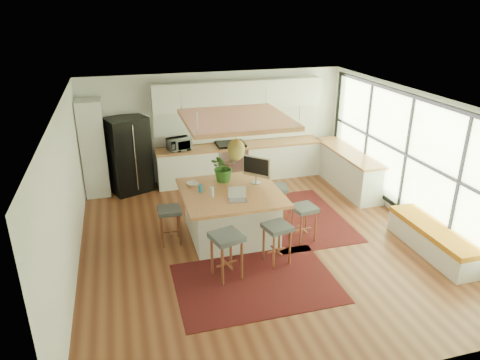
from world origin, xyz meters
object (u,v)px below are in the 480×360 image
object	(u,v)px
island_plant	(224,170)
monitor	(256,171)
fridge	(129,154)
stool_right_front	(303,223)
stool_near_right	(277,244)
stool_right_back	(276,202)
microwave	(179,143)
laptop	(238,195)
stool_left_side	(170,225)
stool_near_left	(227,258)
island	(231,213)

from	to	relation	value
island_plant	monitor	bearing A→B (deg)	-25.61
fridge	stool_right_front	distance (m)	4.55
stool_right_front	monitor	world-z (taller)	monitor
stool_near_right	island_plant	xyz separation A→B (m)	(-0.52, 1.71, 0.81)
stool_near_right	stool_right_front	xyz separation A→B (m)	(0.75, 0.59, 0.00)
monitor	stool_right_back	bearing A→B (deg)	66.73
monitor	microwave	distance (m)	2.74
laptop	monitor	distance (m)	0.92
stool_near_right	stool_left_side	bearing A→B (deg)	145.20
stool_near_right	fridge	bearing A→B (deg)	120.41
stool_left_side	microwave	xyz separation A→B (m)	(0.60, 2.73, 0.75)
stool_near_left	stool_right_back	size ratio (longest dim) A/B	1.11
stool_left_side	laptop	xyz separation A→B (m)	(1.19, -0.46, 0.70)
stool_near_left	microwave	bearing A→B (deg)	92.10
stool_right_back	microwave	world-z (taller)	microwave
island	stool_left_side	size ratio (longest dim) A/B	2.60
stool_right_front	microwave	size ratio (longest dim) A/B	1.33
island	stool_right_back	size ratio (longest dim) A/B	2.58
stool_right_back	stool_left_side	world-z (taller)	stool_right_back
island	stool_near_right	bearing A→B (deg)	-65.87
island	monitor	xyz separation A→B (m)	(0.59, 0.26, 0.72)
stool_right_back	monitor	bearing A→B (deg)	-158.41
laptop	stool_near_right	bearing A→B (deg)	-46.06
stool_near_left	laptop	bearing A→B (deg)	64.55
monitor	microwave	bearing A→B (deg)	160.19
stool_near_left	stool_near_right	size ratio (longest dim) A/B	1.09
stool_near_left	monitor	world-z (taller)	monitor
stool_right_front	microwave	bearing A→B (deg)	119.11
island	stool_near_right	xyz separation A→B (m)	(0.52, -1.17, -0.11)
stool_near_right	stool_left_side	size ratio (longest dim) A/B	1.02
island	stool_near_right	world-z (taller)	island
fridge	stool_right_front	size ratio (longest dim) A/B	2.53
fridge	island	xyz separation A→B (m)	(1.78, -2.75, -0.46)
stool_right_back	stool_left_side	xyz separation A→B (m)	(-2.28, -0.45, 0.00)
fridge	stool_near_left	xyz separation A→B (m)	(1.35, -4.12, -0.57)
stool_right_back	stool_near_left	bearing A→B (deg)	-129.79
stool_near_left	laptop	world-z (taller)	laptop
stool_right_front	laptop	bearing A→B (deg)	174.07
stool_right_front	stool_left_side	distance (m)	2.52
stool_left_side	stool_near_right	bearing A→B (deg)	-34.80
island	monitor	world-z (taller)	monitor
stool_right_front	microwave	distance (m)	3.88
stool_right_front	laptop	xyz separation A→B (m)	(-1.26, 0.13, 0.70)
fridge	island_plant	world-z (taller)	fridge
monitor	stool_near_right	bearing A→B (deg)	-47.44
fridge	island_plant	size ratio (longest dim) A/B	2.97
monitor	island_plant	xyz separation A→B (m)	(-0.59, 0.28, -0.02)
stool_near_left	stool_near_right	distance (m)	0.97
stool_near_left	monitor	size ratio (longest dim) A/B	1.34
stool_near_left	island_plant	xyz separation A→B (m)	(0.42, 1.91, 0.81)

